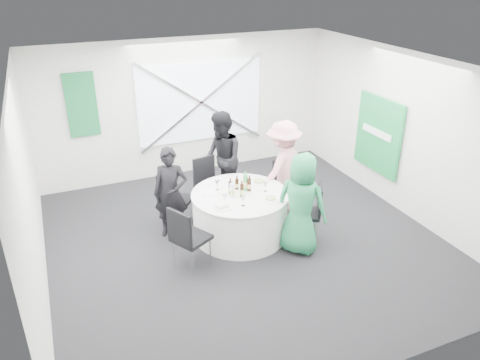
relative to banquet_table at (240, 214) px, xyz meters
name	(u,v)px	position (x,y,z in m)	size (l,w,h in m)	color
floor	(245,240)	(0.00, -0.20, -0.38)	(6.00, 6.00, 0.00)	black
ceiling	(246,67)	(0.00, -0.20, 2.42)	(6.00, 6.00, 0.00)	silver
wall_back	(186,108)	(0.00, 2.80, 1.02)	(6.00, 6.00, 0.00)	silver
wall_front	(370,274)	(0.00, -3.20, 1.02)	(6.00, 6.00, 0.00)	silver
wall_left	(29,198)	(-3.00, -0.20, 1.02)	(6.00, 6.00, 0.00)	silver
wall_right	(405,134)	(3.00, -0.20, 1.02)	(6.00, 6.00, 0.00)	silver
window_panel	(200,102)	(0.30, 2.76, 1.12)	(2.60, 0.03, 1.60)	white
window_brace_a	(201,102)	(0.30, 2.72, 1.12)	(0.05, 0.05, 3.16)	silver
window_brace_b	(201,102)	(0.30, 2.72, 1.12)	(0.05, 0.05, 3.16)	silver
green_banner	(82,105)	(-2.00, 2.75, 1.32)	(0.55, 0.04, 1.20)	#16703A
green_sign	(378,135)	(2.94, 0.40, 0.82)	(0.05, 1.20, 1.40)	#1A8F42
banquet_table	(240,214)	(0.00, 0.00, 0.00)	(1.56, 1.56, 0.76)	silver
chair_back	(208,180)	(-0.19, 1.02, 0.20)	(0.52, 0.53, 0.99)	black
chair_back_left	(171,194)	(-0.94, 0.72, 0.22)	(0.65, 0.65, 1.02)	black
chair_back_right	(278,184)	(0.95, 0.52, 0.14)	(0.55, 0.55, 0.89)	black
chair_front_right	(311,208)	(0.98, -0.57, 0.19)	(0.61, 0.61, 0.98)	black
chair_front_left	(186,235)	(-1.08, -0.59, 0.22)	(0.64, 0.63, 1.02)	black
person_man_back_left	(171,193)	(-1.01, 0.45, 0.38)	(0.55, 0.36, 1.52)	black
person_man_back	(222,160)	(0.13, 1.16, 0.50)	(0.85, 0.47, 1.75)	black
person_woman_pink	(283,168)	(1.02, 0.48, 0.46)	(1.09, 0.50, 1.68)	pink
person_woman_green	(301,204)	(0.68, -0.76, 0.43)	(0.79, 0.51, 1.61)	#248652
plate_back	(230,180)	(0.03, 0.50, 0.39)	(0.28, 0.28, 0.01)	white
plate_back_left	(209,192)	(-0.43, 0.24, 0.39)	(0.26, 0.26, 0.01)	white
plate_back_right	(259,182)	(0.45, 0.25, 0.40)	(0.27, 0.27, 0.04)	white
plate_front_right	(270,198)	(0.36, -0.36, 0.40)	(0.26, 0.26, 0.04)	white
plate_front_left	(222,207)	(-0.43, -0.32, 0.39)	(0.27, 0.27, 0.01)	white
napkin	(222,206)	(-0.44, -0.33, 0.42)	(0.17, 0.12, 0.05)	silver
beer_bottle_a	(230,188)	(-0.14, 0.06, 0.49)	(0.06, 0.06, 0.27)	#331709
beer_bottle_b	(237,184)	(0.01, 0.17, 0.47)	(0.06, 0.06, 0.24)	#331709
beer_bottle_c	(249,185)	(0.18, 0.03, 0.48)	(0.06, 0.06, 0.27)	#331709
beer_bottle_d	(242,191)	(-0.01, -0.10, 0.49)	(0.06, 0.06, 0.27)	#331709
green_water_bottle	(245,183)	(0.13, 0.08, 0.51)	(0.08, 0.08, 0.32)	green
clear_water_bottle	(232,190)	(-0.16, -0.06, 0.49)	(0.08, 0.08, 0.29)	silver
wine_glass_a	(245,176)	(0.23, 0.32, 0.50)	(0.07, 0.07, 0.17)	white
wine_glass_b	(217,183)	(-0.29, 0.28, 0.50)	(0.07, 0.07, 0.17)	white
wine_glass_c	(265,184)	(0.41, -0.08, 0.50)	(0.07, 0.07, 0.17)	white
wine_glass_d	(243,198)	(-0.12, -0.39, 0.50)	(0.07, 0.07, 0.17)	white
wine_glass_e	(225,197)	(-0.35, -0.23, 0.50)	(0.07, 0.07, 0.17)	white
fork_a	(209,186)	(-0.37, 0.44, 0.38)	(0.01, 0.15, 0.01)	silver
knife_a	(204,195)	(-0.55, 0.16, 0.38)	(0.01, 0.15, 0.01)	silver
fork_b	(237,178)	(0.18, 0.55, 0.38)	(0.01, 0.15, 0.01)	silver
knife_b	(220,181)	(-0.12, 0.56, 0.38)	(0.01, 0.15, 0.01)	silver
fork_c	(215,207)	(-0.51, -0.26, 0.38)	(0.01, 0.15, 0.01)	silver
knife_c	(230,211)	(-0.35, -0.46, 0.38)	(0.01, 0.15, 0.01)	silver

